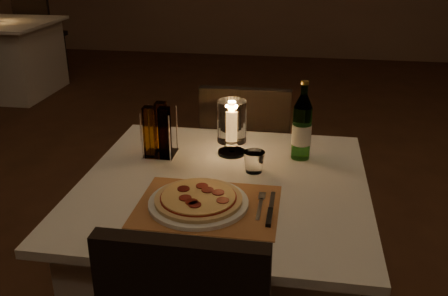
# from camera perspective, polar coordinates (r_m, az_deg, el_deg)

# --- Properties ---
(main_table) EXTENTS (1.00, 1.00, 0.74)m
(main_table) POSITION_cam_1_polar(r_m,az_deg,el_deg) (1.95, -0.10, -13.50)
(main_table) COLOR silver
(main_table) RESTS_ON ground
(chair_far) EXTENTS (0.42, 0.42, 0.90)m
(chair_far) POSITION_cam_1_polar(r_m,az_deg,el_deg) (2.47, 2.57, -0.38)
(chair_far) COLOR black
(chair_far) RESTS_ON ground
(placemat) EXTENTS (0.45, 0.34, 0.00)m
(placemat) POSITION_cam_1_polar(r_m,az_deg,el_deg) (1.60, -1.87, -6.64)
(placemat) COLOR #A66839
(placemat) RESTS_ON main_table
(plate) EXTENTS (0.32, 0.32, 0.01)m
(plate) POSITION_cam_1_polar(r_m,az_deg,el_deg) (1.60, -2.93, -6.27)
(plate) COLOR white
(plate) RESTS_ON placemat
(pizza) EXTENTS (0.28, 0.28, 0.02)m
(pizza) POSITION_cam_1_polar(r_m,az_deg,el_deg) (1.59, -2.94, -5.76)
(pizza) COLOR #D8B77F
(pizza) RESTS_ON plate
(fork) EXTENTS (0.02, 0.18, 0.00)m
(fork) POSITION_cam_1_polar(r_m,az_deg,el_deg) (1.61, 4.18, -6.38)
(fork) COLOR silver
(fork) RESTS_ON placemat
(knife) EXTENTS (0.02, 0.22, 0.01)m
(knife) POSITION_cam_1_polar(r_m,az_deg,el_deg) (1.55, 5.27, -7.47)
(knife) COLOR black
(knife) RESTS_ON placemat
(tumbler) EXTENTS (0.08, 0.08, 0.08)m
(tumbler) POSITION_cam_1_polar(r_m,az_deg,el_deg) (1.81, 3.46, -1.60)
(tumbler) COLOR white
(tumbler) RESTS_ON main_table
(water_bottle) EXTENTS (0.07, 0.07, 0.31)m
(water_bottle) POSITION_cam_1_polar(r_m,az_deg,el_deg) (1.91, 8.89, 2.28)
(water_bottle) COLOR #65A559
(water_bottle) RESTS_ON main_table
(hurricane_candle) EXTENTS (0.11, 0.11, 0.22)m
(hurricane_candle) POSITION_cam_1_polar(r_m,az_deg,el_deg) (1.93, 0.90, 2.84)
(hurricane_candle) COLOR white
(hurricane_candle) RESTS_ON main_table
(cruet_caddy) EXTENTS (0.12, 0.12, 0.21)m
(cruet_caddy) POSITION_cam_1_polar(r_m,az_deg,el_deg) (1.93, -7.46, 1.77)
(cruet_caddy) COLOR white
(cruet_caddy) RESTS_ON main_table
(neighbor_table_left) EXTENTS (1.00, 1.00, 0.74)m
(neighbor_table_left) POSITION_cam_1_polar(r_m,az_deg,el_deg) (5.67, -23.64, 9.41)
(neighbor_table_left) COLOR silver
(neighbor_table_left) RESTS_ON ground
(neighbor_chair_lb) EXTENTS (0.42, 0.42, 0.90)m
(neighbor_chair_lb) POSITION_cam_1_polar(r_m,az_deg,el_deg) (6.24, -20.47, 12.64)
(neighbor_chair_lb) COLOR black
(neighbor_chair_lb) RESTS_ON ground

